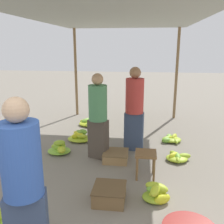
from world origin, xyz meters
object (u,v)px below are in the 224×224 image
shopper_walking_mid (98,115)px  crate_near (109,194)px  banana_pile_right_2 (177,157)px  shopper_walking_far (134,108)px  banana_pile_left_2 (59,149)px  crate_mid (116,156)px  banana_pile_right_0 (156,193)px  banana_pile_left_3 (89,123)px  stool (146,157)px  banana_pile_left_1 (80,137)px  banana_pile_right_1 (171,139)px  vendor_foreground (24,185)px

shopper_walking_mid → crate_near: bearing=-73.6°
banana_pile_right_2 → shopper_walking_far: (-0.85, 0.42, 0.83)m
banana_pile_left_2 → crate_mid: 1.20m
banana_pile_left_2 → banana_pile_right_0: (1.89, -1.39, 0.02)m
banana_pile_left_3 → crate_near: 3.53m
banana_pile_left_3 → stool: bearing=-59.8°
crate_mid → shopper_walking_far: 1.04m
banana_pile_right_2 → shopper_walking_far: size_ratio=0.29×
stool → banana_pile_left_1: stool is taller
banana_pile_right_0 → shopper_walking_far: size_ratio=0.24×
shopper_walking_far → crate_mid: bearing=-117.9°
banana_pile_left_2 → banana_pile_right_1: banana_pile_left_2 is taller
crate_near → banana_pile_right_1: bearing=66.0°
banana_pile_left_2 → banana_pile_right_2: banana_pile_left_2 is taller
crate_mid → crate_near: bearing=-87.4°
banana_pile_right_0 → banana_pile_right_2: 1.42m
banana_pile_left_3 → shopper_walking_far: bearing=-49.4°
banana_pile_right_1 → banana_pile_right_2: bearing=-88.9°
stool → banana_pile_left_2: 1.90m
banana_pile_right_1 → shopper_walking_mid: 1.97m
vendor_foreground → banana_pile_left_2: bearing=103.1°
banana_pile_right_0 → banana_pile_right_1: bearing=79.6°
banana_pile_right_1 → crate_near: size_ratio=1.13×
banana_pile_right_0 → crate_mid: 1.38m
banana_pile_right_0 → crate_near: (-0.65, -0.11, 0.00)m
banana_pile_left_3 → banana_pile_left_2: bearing=-96.0°
banana_pile_left_2 → banana_pile_right_0: bearing=-36.3°
banana_pile_right_0 → shopper_walking_far: (-0.40, 1.76, 0.78)m
vendor_foreground → banana_pile_left_1: bearing=96.3°
stool → crate_near: 0.92m
shopper_walking_mid → banana_pile_left_2: bearing=172.7°
shopper_walking_mid → banana_pile_left_3: bearing=107.6°
banana_pile_left_3 → banana_pile_right_1: bearing=-24.3°
banana_pile_left_3 → banana_pile_left_1: bearing=-87.8°
vendor_foreground → shopper_walking_far: bearing=73.7°
banana_pile_right_0 → banana_pile_right_1: 2.35m
banana_pile_right_2 → banana_pile_right_0: bearing=-108.3°
banana_pile_left_1 → crate_mid: bearing=-44.9°
crate_near → crate_mid: size_ratio=0.98×
crate_near → shopper_walking_mid: shopper_walking_mid is taller
banana_pile_left_1 → shopper_walking_mid: shopper_walking_mid is taller
vendor_foreground → shopper_walking_mid: bearing=85.1°
banana_pile_left_1 → banana_pile_right_1: banana_pile_left_1 is taller
banana_pile_right_1 → crate_mid: size_ratio=1.10×
crate_mid → vendor_foreground: bearing=-103.2°
vendor_foreground → crate_mid: size_ratio=3.68×
banana_pile_left_3 → shopper_walking_far: shopper_walking_far is taller
banana_pile_left_1 → banana_pile_right_0: bearing=-52.1°
shopper_walking_far → banana_pile_right_0: bearing=-77.2°
banana_pile_right_1 → shopper_walking_far: bearing=-146.3°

